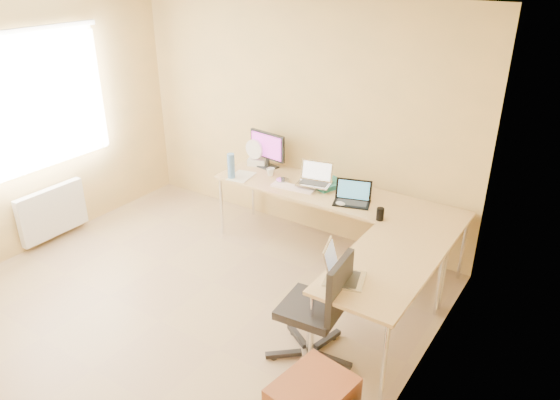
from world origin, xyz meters
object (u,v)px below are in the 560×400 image
Objects in this scene: desk_main at (333,224)px; office_chair at (311,305)px; laptop_return at (346,267)px; desk_fan at (257,153)px; laptop_black at (352,193)px; desk_return at (380,303)px; water_bottle at (231,166)px; keyboard at (293,188)px; mug at (271,172)px; monitor at (268,150)px; laptop_center at (314,174)px.

desk_main is 1.61m from office_chair.
desk_fan is at bearing 34.96° from laptop_return.
laptop_return reaches higher than laptop_black.
desk_fan is (-2.10, 1.19, 0.51)m from desk_return.
desk_main is at bearing 14.48° from laptop_return.
keyboard is at bearing 10.69° from water_bottle.
mug is at bearing 127.89° from office_chair.
water_bottle is at bearing -87.64° from desk_fan.
desk_main is 1.25m from desk_fan.
desk_return is at bearing -18.95° from water_bottle.
keyboard reaches higher than desk_main.
monitor reaches higher than laptop_black.
laptop_return is at bearing -50.87° from keyboard.
desk_fan is at bearing 154.49° from laptop_center.
laptop_black is at bearing -7.83° from mug.
desk_fan is 2.48m from laptop_return.
office_chair is at bearing -71.99° from laptop_center.
desk_main is 0.91m from mug.
desk_main is 7.53× the size of laptop_black.
laptop_center reaches higher than desk_main.
monitor is 1.28m from laptop_black.
monitor reaches higher than office_chair.
office_chair is (1.73, -1.68, -0.37)m from desk_fan.
monitor is 0.30m from mug.
monitor reaches higher than laptop_return.
water_bottle is at bearing 44.54° from laptop_return.
keyboard is 5.15× the size of mug.
keyboard is at bearing 28.97° from laptop_return.
desk_fan is (-0.89, 0.22, -0.02)m from laptop_center.
laptop_center is 0.27m from keyboard.
laptop_center is at bearing -11.33° from desk_fan.
keyboard is at bearing -22.95° from desk_fan.
office_chair reaches higher than laptop_return.
laptop_center is 1.68m from laptop_return.
monitor is 0.16m from desk_fan.
monitor is 0.50× the size of office_chair.
laptop_return reaches higher than keyboard.
mug is (0.17, -0.18, -0.17)m from monitor.
monitor is 1.04× the size of keyboard.
laptop_black is (0.26, -0.13, 0.48)m from desk_main.
laptop_black is at bearing -10.76° from desk_fan.
laptop_black is at bearing -26.92° from desk_main.
water_bottle reaches higher than laptop_black.
laptop_black is 0.75× the size of keyboard.
laptop_return is at bearing -58.97° from desk_main.
office_chair is at bearing 107.92° from laptop_return.
water_bottle is at bearing -175.71° from keyboard.
laptop_center is 0.59m from mug.
laptop_center reaches higher than mug.
laptop_center reaches higher than desk_return.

